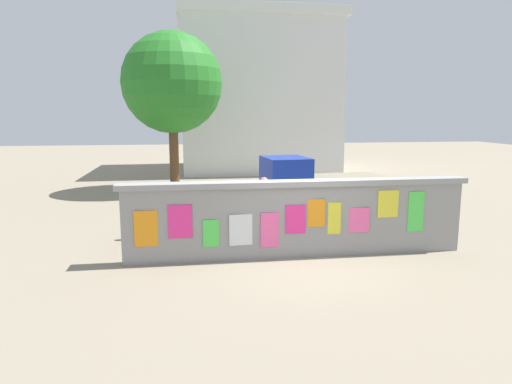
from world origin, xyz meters
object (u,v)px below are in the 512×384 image
at_px(auto_rickshaw_truck, 317,188).
at_px(person_walking, 264,204).
at_px(motorcycle, 160,221).
at_px(bicycle_near, 197,207).
at_px(tree_roadside, 172,83).

bearing_deg(auto_rickshaw_truck, person_walking, -129.05).
bearing_deg(person_walking, motorcycle, 161.51).
height_order(auto_rickshaw_truck, person_walking, auto_rickshaw_truck).
bearing_deg(motorcycle, bicycle_near, 65.67).
relative_size(auto_rickshaw_truck, motorcycle, 1.96).
xyz_separation_m(auto_rickshaw_truck, tree_roadside, (-4.30, 5.92, 3.37)).
relative_size(motorcycle, person_walking, 1.17).
relative_size(auto_rickshaw_truck, person_walking, 2.30).
xyz_separation_m(motorcycle, person_walking, (2.46, -0.82, 0.52)).
height_order(motorcycle, person_walking, person_walking).
distance_m(motorcycle, tree_roadside, 8.50).
bearing_deg(tree_roadside, bicycle_near, -82.20).
relative_size(bicycle_near, tree_roadside, 0.27).
xyz_separation_m(bicycle_near, person_walking, (1.52, -2.90, 0.62)).
bearing_deg(person_walking, auto_rickshaw_truck, 50.95).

